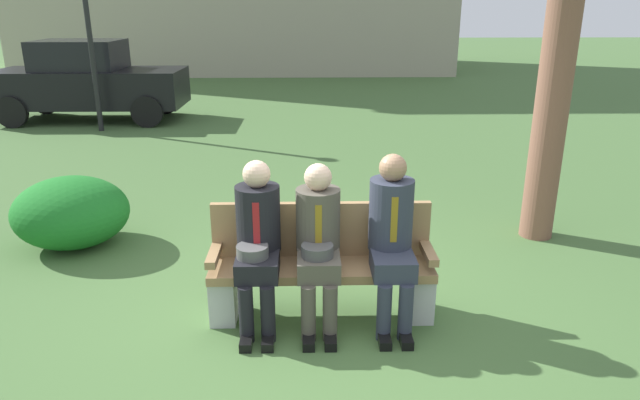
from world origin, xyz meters
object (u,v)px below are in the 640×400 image
object	(u,v)px
shrub_near_bench	(71,212)
parked_car_near	(88,81)
seated_man_middle	(318,238)
street_lamp	(86,7)
seated_man_right	(391,232)
seated_man_left	(257,237)
park_bench	(321,266)

from	to	relation	value
shrub_near_bench	parked_car_near	bearing A→B (deg)	107.80
seated_man_middle	street_lamp	bearing A→B (deg)	119.69
seated_man_middle	shrub_near_bench	distance (m)	2.98
seated_man_middle	seated_man_right	xyz separation A→B (m)	(0.56, 0.01, 0.04)
street_lamp	parked_car_near	bearing A→B (deg)	116.25
seated_man_left	seated_man_right	distance (m)	1.02
park_bench	seated_man_right	world-z (taller)	seated_man_right
seated_man_right	shrub_near_bench	bearing A→B (deg)	153.14
seated_man_right	seated_man_left	bearing A→B (deg)	-179.45
seated_man_right	seated_man_middle	bearing A→B (deg)	-178.70
seated_man_left	shrub_near_bench	world-z (taller)	seated_man_left
park_bench	seated_man_left	size ratio (longest dim) A/B	1.35
street_lamp	seated_man_middle	bearing A→B (deg)	-60.31
seated_man_middle	seated_man_right	world-z (taller)	seated_man_right
park_bench	seated_man_left	bearing A→B (deg)	-165.08
seated_man_left	parked_car_near	xyz separation A→B (m)	(-4.24, 8.39, 0.12)
seated_man_right	shrub_near_bench	xyz separation A→B (m)	(-3.07, 1.56, -0.38)
seated_man_right	parked_car_near	distance (m)	9.89
park_bench	parked_car_near	size ratio (longest dim) A/B	0.45
park_bench	street_lamp	size ratio (longest dim) A/B	0.45
seated_man_right	street_lamp	bearing A→B (deg)	122.95
parked_car_near	street_lamp	bearing A→B (deg)	-63.75
seated_man_left	street_lamp	distance (m)	8.34
shrub_near_bench	street_lamp	bearing A→B (deg)	106.08
seated_man_right	shrub_near_bench	world-z (taller)	seated_man_right
seated_man_right	shrub_near_bench	size ratio (longest dim) A/B	1.15
park_bench	parked_car_near	xyz separation A→B (m)	(-4.73, 8.26, 0.42)
parked_car_near	street_lamp	world-z (taller)	street_lamp
shrub_near_bench	street_lamp	size ratio (longest dim) A/B	0.30
park_bench	seated_man_left	world-z (taller)	seated_man_left
park_bench	seated_man_middle	bearing A→B (deg)	-101.98
seated_man_left	parked_car_near	distance (m)	9.40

